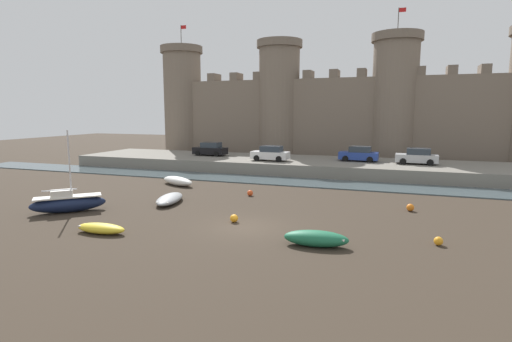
# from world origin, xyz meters

# --- Properties ---
(ground_plane) EXTENTS (160.00, 160.00, 0.00)m
(ground_plane) POSITION_xyz_m (0.00, 0.00, 0.00)
(ground_plane) COLOR #382D23
(water_channel) EXTENTS (80.00, 4.50, 0.10)m
(water_channel) POSITION_xyz_m (0.00, 15.47, 0.05)
(water_channel) COLOR #47565B
(water_channel) RESTS_ON ground
(quay_road) EXTENTS (57.29, 10.00, 1.32)m
(quay_road) POSITION_xyz_m (0.00, 22.72, 0.66)
(quay_road) COLOR slate
(quay_road) RESTS_ON ground
(castle) EXTENTS (51.47, 6.18, 19.21)m
(castle) POSITION_xyz_m (-0.00, 33.00, 7.13)
(castle) COLOR #7A6B5B
(castle) RESTS_ON ground
(rowboat_midflat_right) EXTENTS (4.15, 2.81, 0.78)m
(rowboat_midflat_right) POSITION_xyz_m (-10.58, 10.46, 0.41)
(rowboat_midflat_right) COLOR silver
(rowboat_midflat_right) RESTS_ON ground
(rowboat_midflat_centre) EXTENTS (3.31, 1.47, 0.80)m
(rowboat_midflat_centre) POSITION_xyz_m (4.50, -1.90, 0.41)
(rowboat_midflat_centre) COLOR #1E6B47
(rowboat_midflat_centre) RESTS_ON ground
(rowboat_midflat_left) EXTENTS (2.98, 1.14, 0.56)m
(rowboat_midflat_left) POSITION_xyz_m (-7.07, -3.71, 0.30)
(rowboat_midflat_left) COLOR yellow
(rowboat_midflat_left) RESTS_ON ground
(sailboat_near_channel_right) EXTENTS (4.30, 4.18, 5.44)m
(sailboat_near_channel_right) POSITION_xyz_m (-12.40, -0.60, 0.63)
(sailboat_near_channel_right) COLOR #141E3D
(sailboat_near_channel_right) RESTS_ON ground
(rowboat_foreground_left) EXTENTS (2.46, 4.24, 0.59)m
(rowboat_foreground_left) POSITION_xyz_m (-7.47, 4.00, 0.31)
(rowboat_foreground_left) COLOR gray
(rowboat_foreground_left) RESTS_ON ground
(mooring_buoy_off_centre) EXTENTS (0.46, 0.46, 0.46)m
(mooring_buoy_off_centre) POSITION_xyz_m (-2.74, 8.27, 0.23)
(mooring_buoy_off_centre) COLOR #E04C1E
(mooring_buoy_off_centre) RESTS_ON ground
(mooring_buoy_mid_mud) EXTENTS (0.44, 0.44, 0.44)m
(mooring_buoy_mid_mud) POSITION_xyz_m (10.27, 0.27, 0.22)
(mooring_buoy_mid_mud) COLOR orange
(mooring_buoy_mid_mud) RESTS_ON ground
(mooring_buoy_near_shore) EXTENTS (0.50, 0.50, 0.50)m
(mooring_buoy_near_shore) POSITION_xyz_m (9.14, 7.24, 0.25)
(mooring_buoy_near_shore) COLOR orange
(mooring_buoy_near_shore) RESTS_ON ground
(mooring_buoy_near_channel) EXTENTS (0.49, 0.49, 0.49)m
(mooring_buoy_near_channel) POSITION_xyz_m (-1.01, 0.77, 0.24)
(mooring_buoy_near_channel) COLOR orange
(mooring_buoy_near_channel) RESTS_ON ground
(car_quay_centre_west) EXTENTS (4.16, 1.99, 1.62)m
(car_quay_centre_west) POSITION_xyz_m (-4.89, 20.60, 2.09)
(car_quay_centre_west) COLOR silver
(car_quay_centre_west) RESTS_ON quay_road
(car_quay_east) EXTENTS (4.16, 1.99, 1.62)m
(car_quay_east) POSITION_xyz_m (-13.36, 23.06, 2.09)
(car_quay_east) COLOR black
(car_quay_east) RESTS_ON quay_road
(car_quay_centre_east) EXTENTS (4.16, 1.99, 1.62)m
(car_quay_centre_east) POSITION_xyz_m (10.12, 22.79, 2.09)
(car_quay_centre_east) COLOR #B2B5B7
(car_quay_centre_east) RESTS_ON quay_road
(car_quay_west) EXTENTS (4.16, 1.99, 1.62)m
(car_quay_west) POSITION_xyz_m (4.29, 23.31, 2.09)
(car_quay_west) COLOR #263F99
(car_quay_west) RESTS_ON quay_road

